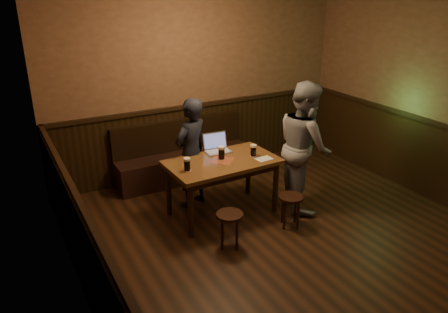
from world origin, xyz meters
name	(u,v)px	position (x,y,z in m)	size (l,w,h in m)	color
room	(310,155)	(0.00, 0.22, 1.20)	(5.04, 6.04, 2.84)	black
bench	(183,160)	(-0.44, 2.75, 0.31)	(2.20, 0.50, 0.95)	black
pub_table	(222,168)	(-0.44, 1.43, 0.68)	(1.49, 0.88, 0.79)	#4F2E16
stool_left	(230,220)	(-0.75, 0.68, 0.35)	(0.40, 0.40, 0.44)	black
stool_right	(291,202)	(0.17, 0.71, 0.35)	(0.40, 0.40, 0.43)	black
pint_left	(187,164)	(-0.98, 1.35, 0.87)	(0.11, 0.11, 0.17)	#973112
pint_mid	(221,153)	(-0.43, 1.48, 0.87)	(0.12, 0.12, 0.18)	#973112
pint_right	(253,150)	(0.00, 1.37, 0.87)	(0.11, 0.11, 0.17)	#973112
laptop	(217,147)	(-0.34, 1.78, 0.85)	(0.37, 0.31, 0.25)	silver
menu	(264,159)	(0.08, 1.22, 0.78)	(0.22, 0.15, 0.00)	silver
person_suit	(191,153)	(-0.69, 1.88, 0.78)	(0.57, 0.37, 1.56)	black
person_grey	(304,146)	(0.67, 1.11, 0.90)	(0.87, 0.68, 1.79)	gray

